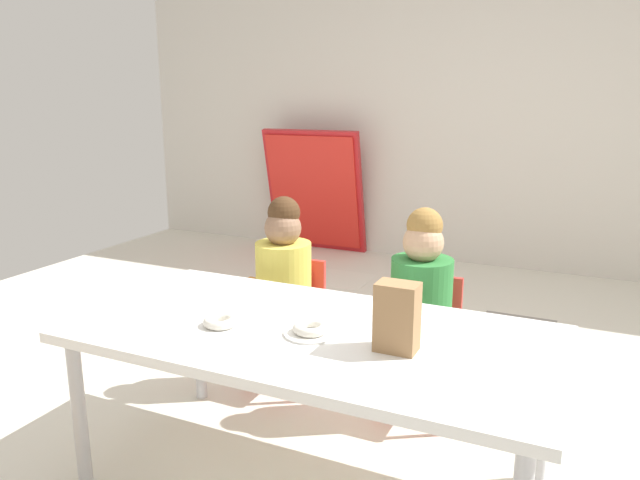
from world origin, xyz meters
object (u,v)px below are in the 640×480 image
at_px(seated_child_middle_seat, 422,294).
at_px(donut_powdered_loose, 221,321).
at_px(craft_table, 312,342).
at_px(folded_activity_table, 314,191).
at_px(seated_child_near_camera, 284,275).
at_px(paper_bag_brown, 397,317).
at_px(paper_plate_near_edge, 311,334).
at_px(donut_powdered_on_plate, 311,328).

relative_size(seated_child_middle_seat, donut_powdered_loose, 7.59).
distance_m(craft_table, folded_activity_table, 3.37).
bearing_deg(folded_activity_table, craft_table, -64.71).
bearing_deg(seated_child_near_camera, paper_bag_brown, -41.95).
bearing_deg(paper_plate_near_edge, folded_activity_table, 115.20).
bearing_deg(seated_child_near_camera, donut_powdered_loose, -78.61).
xyz_separation_m(seated_child_middle_seat, donut_powdered_loose, (-0.51, -0.75, 0.06)).
xyz_separation_m(craft_table, folded_activity_table, (-1.44, 3.05, -0.01)).
height_order(seated_child_near_camera, donut_powdered_loose, seated_child_near_camera).
bearing_deg(donut_powdered_loose, folded_activity_table, 109.85).
bearing_deg(seated_child_middle_seat, paper_plate_near_edge, -105.40).
bearing_deg(donut_powdered_loose, seated_child_middle_seat, 55.83).
xyz_separation_m(craft_table, paper_plate_near_edge, (0.02, -0.05, 0.05)).
bearing_deg(craft_table, donut_powdered_loose, -160.85).
distance_m(craft_table, seated_child_near_camera, 0.79).
height_order(craft_table, paper_plate_near_edge, paper_plate_near_edge).
height_order(paper_plate_near_edge, donut_powdered_on_plate, donut_powdered_on_plate).
xyz_separation_m(seated_child_middle_seat, paper_plate_near_edge, (-0.19, -0.69, 0.04)).
bearing_deg(donut_powdered_on_plate, folded_activity_table, 115.20).
bearing_deg(craft_table, paper_plate_near_edge, -71.10).
bearing_deg(folded_activity_table, seated_child_middle_seat, -55.60).
relative_size(paper_plate_near_edge, donut_powdered_on_plate, 1.51).
height_order(seated_child_middle_seat, folded_activity_table, folded_activity_table).
bearing_deg(donut_powdered_loose, craft_table, 19.15).
xyz_separation_m(folded_activity_table, donut_powdered_loose, (1.14, -3.15, 0.07)).
xyz_separation_m(folded_activity_table, paper_bag_brown, (1.75, -3.09, 0.17)).
bearing_deg(paper_bag_brown, folded_activity_table, 119.55).
bearing_deg(seated_child_middle_seat, craft_table, -107.74).
bearing_deg(paper_plate_near_edge, craft_table, 108.90).
xyz_separation_m(seated_child_near_camera, donut_powdered_loose, (0.15, -0.75, 0.06)).
bearing_deg(donut_powdered_loose, donut_powdered_on_plate, 10.43).
height_order(seated_child_near_camera, paper_plate_near_edge, seated_child_near_camera).
distance_m(seated_child_middle_seat, folded_activity_table, 2.91).
distance_m(seated_child_near_camera, donut_powdered_on_plate, 0.84).
xyz_separation_m(paper_bag_brown, paper_plate_near_edge, (-0.30, -0.00, -0.11)).
height_order(seated_child_near_camera, paper_bag_brown, seated_child_near_camera).
bearing_deg(donut_powdered_loose, paper_plate_near_edge, 10.43).
relative_size(seated_child_near_camera, paper_plate_near_edge, 5.10).
xyz_separation_m(paper_bag_brown, donut_powdered_on_plate, (-0.30, -0.00, -0.09)).
distance_m(craft_table, paper_plate_near_edge, 0.07).
relative_size(folded_activity_table, paper_plate_near_edge, 6.04).
height_order(seated_child_near_camera, seated_child_middle_seat, same).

